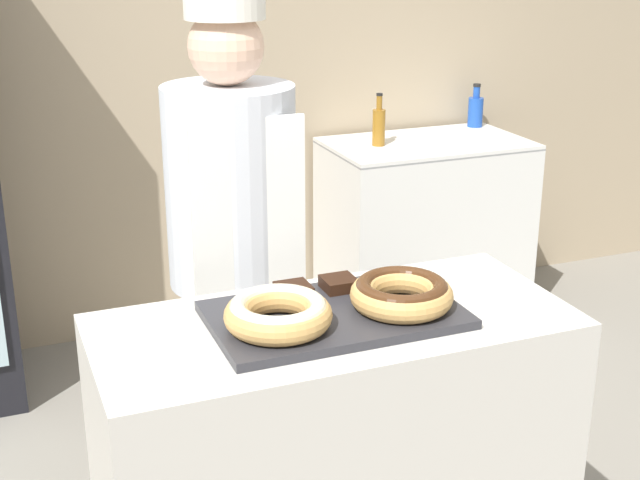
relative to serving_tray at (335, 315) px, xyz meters
name	(u,v)px	position (x,y,z in m)	size (l,w,h in m)	color
wall_back	(152,48)	(0.00, 2.13, 0.41)	(8.00, 0.06, 2.70)	tan
display_counter	(334,476)	(0.00, 0.00, -0.48)	(1.22, 0.55, 0.93)	beige
serving_tray	(335,315)	(0.00, 0.00, 0.00)	(0.63, 0.38, 0.02)	#2D2D33
donut_light_glaze	(278,313)	(-0.17, -0.04, 0.05)	(0.26, 0.26, 0.07)	tan
donut_chocolate_glaze	(402,293)	(0.17, -0.04, 0.05)	(0.26, 0.26, 0.07)	tan
brownie_back_left	(293,290)	(-0.06, 0.13, 0.03)	(0.09, 0.09, 0.03)	black
brownie_back_right	(339,283)	(0.06, 0.13, 0.03)	(0.09, 0.09, 0.03)	black
baker_person	(234,261)	(-0.09, 0.60, -0.06)	(0.40, 0.40, 1.69)	#4C4C51
chest_freezer	(424,229)	(1.22, 1.78, -0.49)	(0.95, 0.57, 0.90)	white
bottle_amber	(379,125)	(0.97, 1.79, 0.05)	(0.06, 0.06, 0.24)	#99661E
bottle_blue	(476,110)	(1.60, 1.98, 0.03)	(0.08, 0.08, 0.22)	#1E4CB2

